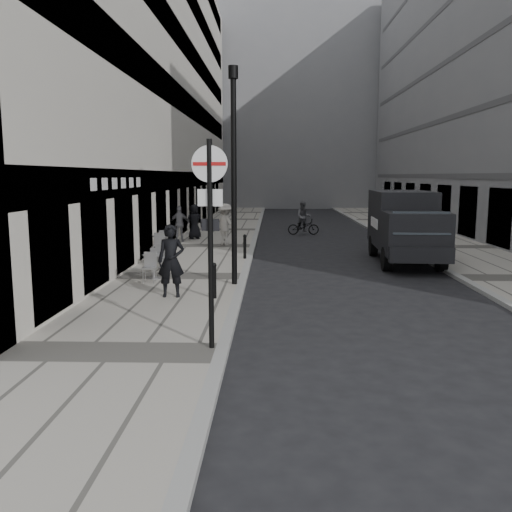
% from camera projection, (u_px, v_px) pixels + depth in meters
% --- Properties ---
extents(ground, '(120.00, 120.00, 0.00)m').
position_uv_depth(ground, '(202.00, 426.00, 7.30)').
color(ground, black).
rests_on(ground, ground).
extents(sidewalk, '(4.00, 60.00, 0.12)m').
position_uv_depth(sidewalk, '(209.00, 247.00, 25.14)').
color(sidewalk, gray).
rests_on(sidewalk, ground).
extents(far_sidewalk, '(4.00, 60.00, 0.12)m').
position_uv_depth(far_sidewalk, '(448.00, 248.00, 24.80)').
color(far_sidewalk, gray).
rests_on(far_sidewalk, ground).
extents(building_left, '(4.00, 45.00, 18.00)m').
position_uv_depth(building_left, '(150.00, 74.00, 30.38)').
color(building_left, beige).
rests_on(building_left, ground).
extents(building_right, '(6.00, 45.00, 20.00)m').
position_uv_depth(building_right, '(512.00, 53.00, 29.60)').
color(building_right, slate).
rests_on(building_right, ground).
extents(building_far, '(24.00, 16.00, 22.00)m').
position_uv_depth(building_far, '(278.00, 107.00, 60.99)').
color(building_far, slate).
rests_on(building_far, ground).
extents(walking_man, '(0.74, 0.52, 1.94)m').
position_uv_depth(walking_man, '(171.00, 261.00, 14.41)').
color(walking_man, black).
rests_on(walking_man, sidewalk).
extents(sign_post, '(0.66, 0.14, 3.87)m').
position_uv_depth(sign_post, '(210.00, 217.00, 9.89)').
color(sign_post, black).
rests_on(sign_post, sidewalk).
extents(lamppost, '(0.28, 0.28, 6.30)m').
position_uv_depth(lamppost, '(234.00, 166.00, 15.73)').
color(lamppost, black).
rests_on(lamppost, sidewalk).
extents(bollard_near, '(0.12, 0.12, 0.89)m').
position_uv_depth(bollard_near, '(214.00, 282.00, 14.30)').
color(bollard_near, black).
rests_on(bollard_near, sidewalk).
extents(bollard_far, '(0.12, 0.12, 0.89)m').
position_uv_depth(bollard_far, '(245.00, 247.00, 21.16)').
color(bollard_far, black).
rests_on(bollard_far, sidewalk).
extents(panel_van, '(2.45, 5.92, 2.74)m').
position_uv_depth(panel_van, '(405.00, 223.00, 20.80)').
color(panel_van, black).
rests_on(panel_van, ground).
extents(cyclist, '(1.78, 0.69, 1.89)m').
position_uv_depth(cyclist, '(303.00, 222.00, 30.72)').
color(cyclist, black).
rests_on(cyclist, ground).
extents(pedestrian_a, '(1.05, 0.47, 1.76)m').
position_uv_depth(pedestrian_a, '(180.00, 224.00, 26.38)').
color(pedestrian_a, '#555459').
rests_on(pedestrian_a, sidewalk).
extents(pedestrian_b, '(1.44, 1.30, 1.93)m').
position_uv_depth(pedestrian_b, '(225.00, 224.00, 25.18)').
color(pedestrian_b, '#B6B0A8').
rests_on(pedestrian_b, sidewalk).
extents(pedestrian_c, '(1.03, 0.89, 1.77)m').
position_uv_depth(pedestrian_c, '(194.00, 222.00, 27.68)').
color(pedestrian_c, black).
rests_on(pedestrian_c, sidewalk).
extents(cafe_table_near, '(0.68, 1.54, 0.88)m').
position_uv_depth(cafe_table_near, '(163.00, 255.00, 19.11)').
color(cafe_table_near, '#A3A3A5').
rests_on(cafe_table_near, sidewalk).
extents(cafe_table_mid, '(0.71, 1.60, 0.91)m').
position_uv_depth(cafe_table_mid, '(154.00, 264.00, 17.01)').
color(cafe_table_mid, '#A4A4A6').
rests_on(cafe_table_mid, sidewalk).
extents(cafe_table_far, '(0.79, 1.77, 1.01)m').
position_uv_depth(cafe_table_far, '(162.00, 244.00, 21.60)').
color(cafe_table_far, '#ACACAE').
rests_on(cafe_table_far, sidewalk).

